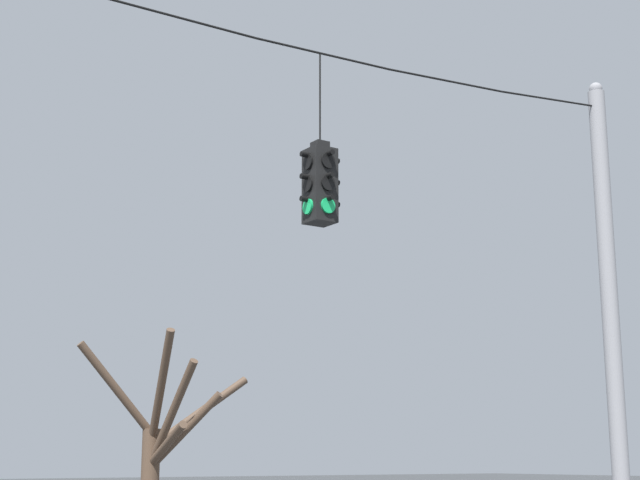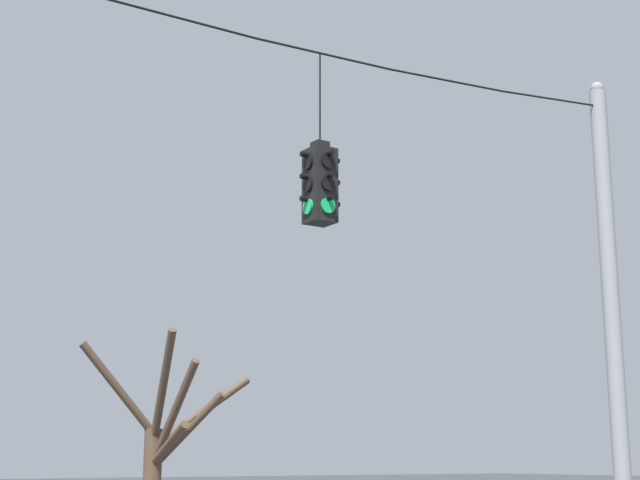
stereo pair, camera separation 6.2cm
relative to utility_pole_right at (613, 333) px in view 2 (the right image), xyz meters
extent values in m
cylinder|color=gray|center=(0.00, 0.00, -0.07)|extent=(0.27, 0.27, 8.02)
sphere|color=gray|center=(0.00, 0.00, 3.99)|extent=(0.21, 0.21, 0.21)
cylinder|color=black|center=(-7.43, 0.00, 3.30)|extent=(2.12, 0.03, 0.03)
cylinder|color=black|center=(-5.31, 0.00, 3.33)|extent=(2.12, 0.03, 0.10)
cylinder|color=black|center=(-3.18, 0.00, 3.43)|extent=(2.12, 0.03, 0.16)
cylinder|color=black|center=(-1.06, 0.00, 3.59)|extent=(2.12, 0.03, 0.23)
cube|color=black|center=(-5.40, 0.00, 1.51)|extent=(0.34, 0.34, 0.98)
cube|color=black|center=(-5.40, 0.00, 2.05)|extent=(0.19, 0.19, 0.10)
cylinder|color=black|center=(-5.40, 0.00, 2.71)|extent=(0.02, 0.02, 1.22)
cylinder|color=black|center=(-5.40, -0.18, 1.80)|extent=(0.20, 0.03, 0.20)
cylinder|color=black|center=(-5.40, -0.23, 1.89)|extent=(0.07, 0.12, 0.07)
cylinder|color=black|center=(-5.40, -0.18, 1.51)|extent=(0.20, 0.03, 0.20)
cylinder|color=black|center=(-5.40, -0.23, 1.60)|extent=(0.07, 0.12, 0.07)
cylinder|color=#19C666|center=(-5.40, -0.18, 1.21)|extent=(0.20, 0.03, 0.20)
cylinder|color=black|center=(-5.40, -0.23, 1.30)|extent=(0.07, 0.12, 0.07)
cylinder|color=black|center=(-5.40, 0.18, 1.80)|extent=(0.20, 0.03, 0.20)
cylinder|color=black|center=(-5.40, 0.23, 1.89)|extent=(0.07, 0.12, 0.07)
cylinder|color=black|center=(-5.40, 0.18, 1.51)|extent=(0.20, 0.03, 0.20)
cylinder|color=black|center=(-5.40, 0.23, 1.60)|extent=(0.07, 0.12, 0.07)
cylinder|color=#19C666|center=(-5.40, 0.18, 1.21)|extent=(0.20, 0.03, 0.20)
cylinder|color=black|center=(-5.40, 0.23, 1.30)|extent=(0.07, 0.12, 0.07)
cylinder|color=black|center=(-5.58, 0.00, 1.80)|extent=(0.03, 0.20, 0.20)
cylinder|color=black|center=(-5.63, 0.00, 1.89)|extent=(0.12, 0.07, 0.07)
cylinder|color=black|center=(-5.58, 0.00, 1.51)|extent=(0.03, 0.20, 0.20)
cylinder|color=black|center=(-5.63, 0.00, 1.60)|extent=(0.12, 0.07, 0.07)
cylinder|color=#19C666|center=(-5.58, 0.00, 1.21)|extent=(0.03, 0.20, 0.20)
cylinder|color=black|center=(-5.63, 0.00, 1.30)|extent=(0.12, 0.07, 0.07)
cylinder|color=black|center=(-5.21, 0.00, 1.80)|extent=(0.03, 0.20, 0.20)
cylinder|color=black|center=(-5.17, 0.00, 1.89)|extent=(0.12, 0.07, 0.07)
cylinder|color=black|center=(-5.21, 0.00, 1.51)|extent=(0.03, 0.20, 0.20)
cylinder|color=black|center=(-5.17, 0.00, 1.60)|extent=(0.12, 0.07, 0.07)
cylinder|color=#19C666|center=(-5.21, 0.00, 1.21)|extent=(0.03, 0.20, 0.20)
cylinder|color=black|center=(-5.17, 0.00, 1.30)|extent=(0.12, 0.07, 0.07)
cylinder|color=brown|center=(-3.72, 7.17, -1.38)|extent=(1.06, 1.30, 1.46)
cylinder|color=brown|center=(-4.32, 7.03, -0.59)|extent=(0.50, 1.57, 2.10)
cylinder|color=brown|center=(-4.91, 7.73, -0.61)|extent=(1.63, 0.16, 1.76)
cylinder|color=brown|center=(-3.15, 7.71, -1.00)|extent=(2.11, 0.20, 1.50)
cylinder|color=brown|center=(-4.19, 6.98, -1.64)|extent=(0.22, 1.58, 0.85)
cylinder|color=brown|center=(-4.11, 6.95, -1.08)|extent=(0.26, 1.68, 1.96)
camera|label=1|loc=(-12.06, -10.03, -1.89)|focal=55.00mm
camera|label=2|loc=(-12.01, -10.07, -1.89)|focal=55.00mm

